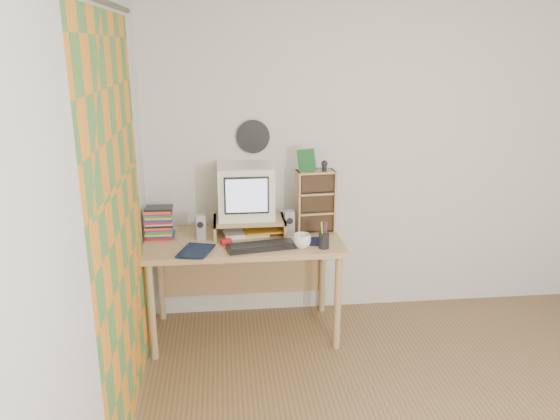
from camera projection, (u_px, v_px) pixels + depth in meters
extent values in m
plane|color=white|center=(373.00, 157.00, 4.23)|extent=(3.50, 0.00, 3.50)
plane|color=white|center=(90.00, 244.00, 2.38)|extent=(0.00, 3.50, 3.50)
plane|color=orange|center=(120.00, 230.00, 2.87)|extent=(0.00, 2.20, 2.20)
cylinder|color=black|center=(253.00, 137.00, 4.06)|extent=(0.25, 0.02, 0.25)
cube|color=tan|center=(243.00, 242.00, 3.92)|extent=(1.40, 0.70, 0.04)
cube|color=tan|center=(242.00, 269.00, 4.34)|extent=(1.33, 0.02, 0.41)
cylinder|color=tan|center=(152.00, 312.00, 3.69)|extent=(0.05, 0.05, 0.71)
cylinder|color=tan|center=(338.00, 303.00, 3.82)|extent=(0.05, 0.05, 0.71)
cylinder|color=tan|center=(160.00, 277.00, 4.24)|extent=(0.05, 0.05, 0.71)
cylinder|color=tan|center=(323.00, 270.00, 4.37)|extent=(0.05, 0.05, 0.71)
cube|color=tan|center=(215.00, 228.00, 3.97)|extent=(0.02, 0.30, 0.12)
cube|color=tan|center=(283.00, 225.00, 4.02)|extent=(0.02, 0.30, 0.12)
cube|color=tan|center=(249.00, 220.00, 3.98)|extent=(0.52, 0.30, 0.02)
cube|color=white|center=(246.00, 192.00, 3.97)|extent=(0.41, 0.41, 0.38)
cube|color=#AFB0B4|center=(201.00, 227.00, 3.90)|extent=(0.07, 0.07, 0.18)
cube|color=#AFB0B4|center=(289.00, 223.00, 3.97)|extent=(0.07, 0.07, 0.18)
cube|color=black|center=(261.00, 246.00, 3.72)|extent=(0.48, 0.23, 0.03)
cube|color=tan|center=(315.00, 201.00, 4.02)|extent=(0.29, 0.17, 0.46)
imported|color=white|center=(302.00, 241.00, 3.73)|extent=(0.13, 0.13, 0.10)
imported|color=#0D1832|center=(182.00, 248.00, 3.66)|extent=(0.28, 0.24, 0.05)
cylinder|color=#0F1635|center=(315.00, 241.00, 3.86)|extent=(0.21, 0.21, 0.00)
cube|color=red|center=(226.00, 242.00, 3.80)|extent=(0.09, 0.07, 0.04)
cube|color=#1A5C28|center=(307.00, 160.00, 3.92)|extent=(0.13, 0.06, 0.16)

